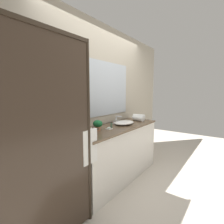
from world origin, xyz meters
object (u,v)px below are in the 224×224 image
object	(u,v)px
amenity_bottle_shampoo	(91,130)
rolled_towel_near_edge	(139,117)
potted_plant	(98,124)
faucet	(117,121)
amenity_bottle_conditioner	(96,133)
amenity_bottle_lotion	(111,125)
rolled_towel_middle	(138,119)
soap_dish	(109,128)
sink_basin	(124,123)

from	to	relation	value
amenity_bottle_shampoo	rolled_towel_near_edge	bearing A→B (deg)	-2.06
potted_plant	faucet	bearing A→B (deg)	8.70
amenity_bottle_conditioner	amenity_bottle_lotion	bearing A→B (deg)	15.71
faucet	amenity_bottle_conditioner	size ratio (longest dim) A/B	1.79
faucet	rolled_towel_near_edge	distance (m)	0.59
rolled_towel_near_edge	rolled_towel_middle	size ratio (longest dim) A/B	1.02
potted_plant	amenity_bottle_lotion	bearing A→B (deg)	-9.90
amenity_bottle_conditioner	rolled_towel_middle	size ratio (longest dim) A/B	0.42
amenity_bottle_conditioner	rolled_towel_middle	bearing A→B (deg)	4.14
soap_dish	rolled_towel_near_edge	world-z (taller)	rolled_towel_near_edge
soap_dish	amenity_bottle_conditioner	bearing A→B (deg)	-165.59
sink_basin	potted_plant	bearing A→B (deg)	173.93
sink_basin	faucet	world-z (taller)	faucet
rolled_towel_middle	faucet	bearing A→B (deg)	157.04
soap_dish	sink_basin	bearing A→B (deg)	2.99
amenity_bottle_lotion	sink_basin	bearing A→B (deg)	-3.04
amenity_bottle_conditioner	soap_dish	bearing A→B (deg)	14.41
rolled_towel_near_edge	amenity_bottle_conditioner	bearing A→B (deg)	-174.60
amenity_bottle_shampoo	rolled_towel_near_edge	distance (m)	1.34
faucet	amenity_bottle_conditioner	world-z (taller)	faucet
faucet	rolled_towel_near_edge	xyz separation A→B (m)	(0.57, -0.15, 0.01)
faucet	rolled_towel_near_edge	world-z (taller)	faucet
amenity_bottle_shampoo	rolled_towel_near_edge	size ratio (longest dim) A/B	0.40
rolled_towel_middle	amenity_bottle_lotion	bearing A→B (deg)	176.34
faucet	rolled_towel_middle	world-z (taller)	faucet
sink_basin	amenity_bottle_lotion	bearing A→B (deg)	176.96
faucet	potted_plant	world-z (taller)	potted_plant
soap_dish	rolled_towel_near_edge	size ratio (longest dim) A/B	0.44
potted_plant	rolled_towel_near_edge	size ratio (longest dim) A/B	0.67
soap_dish	faucet	bearing A→B (deg)	21.69
soap_dish	amenity_bottle_conditioner	size ratio (longest dim) A/B	1.05
amenity_bottle_lotion	rolled_towel_near_edge	distance (m)	0.91
faucet	potted_plant	size ratio (longest dim) A/B	1.11
sink_basin	amenity_bottle_conditioner	xyz separation A→B (m)	(-0.87, -0.13, 0.01)
faucet	potted_plant	bearing A→B (deg)	-171.30
sink_basin	amenity_bottle_lotion	distance (m)	0.35
potted_plant	soap_dish	size ratio (longest dim) A/B	1.53
sink_basin	rolled_towel_middle	xyz separation A→B (m)	(0.46, -0.03, 0.01)
sink_basin	soap_dish	size ratio (longest dim) A/B	4.07
amenity_bottle_shampoo	amenity_bottle_conditioner	bearing A→B (deg)	-116.89
soap_dish	amenity_bottle_shampoo	bearing A→B (deg)	165.84
sink_basin	faucet	distance (m)	0.16
amenity_bottle_lotion	soap_dish	bearing A→B (deg)	-159.84
amenity_bottle_shampoo	rolled_towel_near_edge	world-z (taller)	rolled_towel_near_edge
sink_basin	soap_dish	world-z (taller)	sink_basin
potted_plant	amenity_bottle_lotion	world-z (taller)	potted_plant
potted_plant	sink_basin	bearing A→B (deg)	-6.07
potted_plant	amenity_bottle_lotion	distance (m)	0.28
sink_basin	amenity_bottle_conditioner	bearing A→B (deg)	-171.58
sink_basin	amenity_bottle_shampoo	world-z (taller)	amenity_bottle_shampoo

